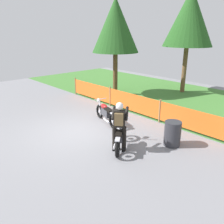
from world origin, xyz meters
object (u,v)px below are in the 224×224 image
at_px(motorcycle_lead, 120,135).
at_px(motorcycle_trailing, 106,113).
at_px(oil_drum, 172,133).
at_px(rider_lead, 119,124).

xyz_separation_m(motorcycle_lead, motorcycle_trailing, (-2.05, 1.14, 0.01)).
bearing_deg(oil_drum, motorcycle_trailing, -174.01).
height_order(rider_lead, oil_drum, rider_lead).
bearing_deg(rider_lead, motorcycle_lead, 0.51).
relative_size(motorcycle_lead, oil_drum, 1.77).
bearing_deg(motorcycle_lead, oil_drum, -76.96).
bearing_deg(motorcycle_trailing, motorcycle_lead, 167.33).
relative_size(rider_lead, oil_drum, 1.92).
height_order(motorcycle_trailing, oil_drum, motorcycle_trailing).
bearing_deg(rider_lead, oil_drum, -70.79).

